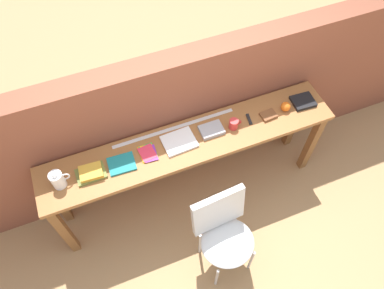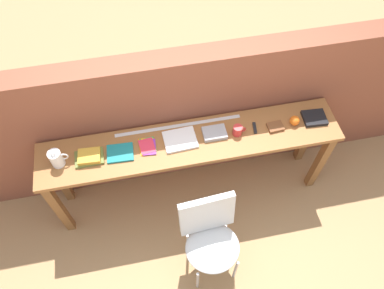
{
  "view_description": "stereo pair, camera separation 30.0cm",
  "coord_description": "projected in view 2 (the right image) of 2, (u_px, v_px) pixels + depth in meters",
  "views": [
    {
      "loc": [
        -0.61,
        -1.3,
        3.4
      ],
      "look_at": [
        0.0,
        0.25,
        0.9
      ],
      "focal_mm": 35.0,
      "sensor_mm": 36.0,
      "label": 1
    },
    {
      "loc": [
        -0.33,
        -1.38,
        3.4
      ],
      "look_at": [
        0.0,
        0.25,
        0.9
      ],
      "focal_mm": 35.0,
      "sensor_mm": 36.0,
      "label": 2
    }
  ],
  "objects": [
    {
      "name": "mug",
      "position": [
        238.0,
        130.0,
        3.05
      ],
      "size": [
        0.11,
        0.08,
        0.09
      ],
      "color": "red",
      "rests_on": "sideboard"
    },
    {
      "name": "sports_ball_small",
      "position": [
        295.0,
        121.0,
        3.11
      ],
      "size": [
        0.08,
        0.08,
        0.08
      ],
      "primitive_type": "sphere",
      "color": "orange",
      "rests_on": "sideboard"
    },
    {
      "name": "pitcher_white",
      "position": [
        57.0,
        158.0,
        2.86
      ],
      "size": [
        0.14,
        0.1,
        0.18
      ],
      "color": "white",
      "rests_on": "sideboard"
    },
    {
      "name": "book_repair_rightmost",
      "position": [
        314.0,
        118.0,
        3.16
      ],
      "size": [
        0.2,
        0.18,
        0.03
      ],
      "primitive_type": "cube",
      "rotation": [
        0.0,
        0.0,
        -0.06
      ],
      "color": "black",
      "rests_on": "sideboard"
    },
    {
      "name": "pamphlet_pile_colourful",
      "position": [
        148.0,
        146.0,
        3.01
      ],
      "size": [
        0.14,
        0.18,
        0.01
      ],
      "color": "orange",
      "rests_on": "sideboard"
    },
    {
      "name": "chair_white_moulded",
      "position": [
        210.0,
        236.0,
        2.97
      ],
      "size": [
        0.47,
        0.48,
        0.89
      ],
      "color": "silver",
      "rests_on": "ground"
    },
    {
      "name": "brick_wall_back",
      "position": [
        183.0,
        118.0,
        3.34
      ],
      "size": [
        6.0,
        0.2,
        1.5
      ],
      "primitive_type": "cube",
      "color": "brown",
      "rests_on": "ground"
    },
    {
      "name": "ground_plane",
      "position": [
        197.0,
        217.0,
        3.62
      ],
      "size": [
        40.0,
        40.0,
        0.0
      ],
      "primitive_type": "plane",
      "color": "tan"
    },
    {
      "name": "sideboard",
      "position": [
        191.0,
        150.0,
        3.17
      ],
      "size": [
        2.5,
        0.44,
        0.88
      ],
      "color": "#996033",
      "rests_on": "ground"
    },
    {
      "name": "leather_journal_brown",
      "position": [
        275.0,
        127.0,
        3.11
      ],
      "size": [
        0.14,
        0.11,
        0.02
      ],
      "primitive_type": "cube",
      "rotation": [
        0.0,
        0.0,
        0.07
      ],
      "color": "brown",
      "rests_on": "sideboard"
    },
    {
      "name": "book_grey_hardcover",
      "position": [
        214.0,
        133.0,
        3.07
      ],
      "size": [
        0.19,
        0.14,
        0.03
      ],
      "primitive_type": "cube",
      "rotation": [
        0.0,
        0.0,
        -0.0
      ],
      "color": "#9E9EA3",
      "rests_on": "sideboard"
    },
    {
      "name": "ruler_metal_back_edge",
      "position": [
        178.0,
        126.0,
        3.13
      ],
      "size": [
        1.06,
        0.03,
        0.0
      ],
      "primitive_type": "cube",
      "color": "silver",
      "rests_on": "sideboard"
    },
    {
      "name": "book_stack_leftmost",
      "position": [
        89.0,
        157.0,
        2.93
      ],
      "size": [
        0.23,
        0.16,
        0.06
      ],
      "color": "olive",
      "rests_on": "sideboard"
    },
    {
      "name": "multitool_folded",
      "position": [
        255.0,
        128.0,
        3.11
      ],
      "size": [
        0.04,
        0.11,
        0.02
      ],
      "primitive_type": "cube",
      "rotation": [
        0.0,
        0.0,
        -0.15
      ],
      "color": "black",
      "rests_on": "sideboard"
    },
    {
      "name": "magazine_cycling",
      "position": [
        120.0,
        153.0,
        2.97
      ],
      "size": [
        0.22,
        0.18,
        0.02
      ],
      "primitive_type": "cube",
      "rotation": [
        0.0,
        0.0,
        -0.05
      ],
      "color": "#19757A",
      "rests_on": "sideboard"
    },
    {
      "name": "book_open_centre",
      "position": [
        180.0,
        140.0,
        3.04
      ],
      "size": [
        0.27,
        0.22,
        0.02
      ],
      "primitive_type": "cube",
      "rotation": [
        0.0,
        0.0,
        0.05
      ],
      "color": "white",
      "rests_on": "sideboard"
    }
  ]
}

